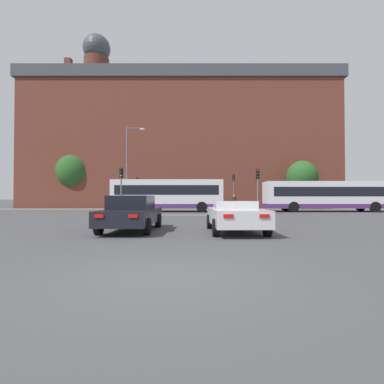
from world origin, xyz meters
TOP-DOWN VIEW (x-y plane):
  - ground_plane at (0.00, 0.00)m, footprint 400.00×400.00m
  - stop_line_strip at (0.00, 18.45)m, footprint 8.78×0.30m
  - far_pavement at (0.00, 30.71)m, footprint 69.75×2.50m
  - brick_civic_building at (-1.36, 40.05)m, footprint 43.90×13.79m
  - car_saloon_left at (-2.09, 7.20)m, footprint 2.12×4.76m
  - car_roadster_right at (2.16, 6.74)m, footprint 2.13×4.48m
  - bus_crossing_lead at (-1.96, 23.93)m, footprint 10.67×2.76m
  - bus_crossing_trailing at (13.84, 24.10)m, footprint 12.42×2.75m
  - traffic_light_near_right at (5.80, 19.12)m, footprint 0.26×0.31m
  - traffic_light_far_right at (5.33, 29.91)m, footprint 0.26×0.31m
  - traffic_light_near_left at (-5.31, 18.87)m, footprint 0.26×0.31m
  - traffic_light_far_left at (-6.03, 29.82)m, footprint 0.26×0.31m
  - street_lamp_junction at (-5.48, 22.90)m, footprint 1.80×0.36m
  - pedestrian_waiting at (-3.72, 31.29)m, footprint 0.25×0.41m
  - pedestrian_walking_east at (-5.86, 30.19)m, footprint 0.41×0.45m
  - pedestrian_walking_west at (5.38, 29.89)m, footprint 0.45×0.43m
  - tree_by_building at (13.75, 30.72)m, footprint 3.72×3.72m
  - tree_kerbside at (-15.39, 34.72)m, footprint 4.72×4.72m

SIDE VIEW (x-z plane):
  - ground_plane at x=0.00m, z-range 0.00..0.00m
  - stop_line_strip at x=0.00m, z-range 0.00..0.01m
  - far_pavement at x=0.00m, z-range 0.00..0.01m
  - car_roadster_right at x=2.16m, z-range 0.04..1.29m
  - car_saloon_left at x=-2.09m, z-range 0.01..1.48m
  - pedestrian_walking_west at x=5.38m, z-range 0.15..1.85m
  - pedestrian_waiting at x=-3.72m, z-range 0.16..1.92m
  - pedestrian_walking_east at x=-5.86m, z-range 0.18..2.02m
  - bus_crossing_trailing at x=13.84m, z-range 0.11..3.06m
  - bus_crossing_lead at x=-1.96m, z-range 0.11..3.22m
  - traffic_light_near_right at x=5.80m, z-range 0.67..4.40m
  - traffic_light_far_left at x=-6.03m, z-range 0.67..4.46m
  - traffic_light_near_left at x=-5.31m, z-range 0.68..4.48m
  - traffic_light_far_right at x=5.33m, z-range 0.72..4.85m
  - tree_by_building at x=13.75m, z-range 0.96..6.81m
  - street_lamp_junction at x=-5.48m, z-range 0.79..8.89m
  - tree_kerbside at x=-15.39m, z-range 1.19..8.55m
  - brick_civic_building at x=-1.36m, z-range -3.55..22.78m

